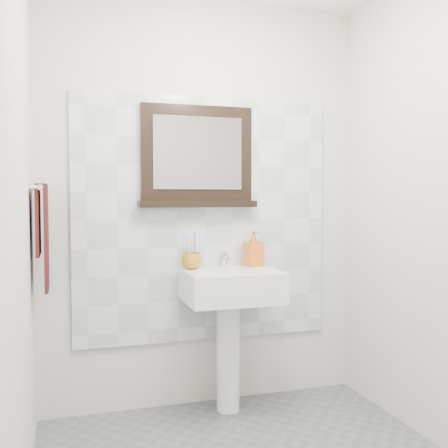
% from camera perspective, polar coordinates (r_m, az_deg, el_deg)
% --- Properties ---
extents(back_wall, '(2.00, 0.01, 2.50)m').
position_cam_1_polar(back_wall, '(3.25, -2.17, 2.25)').
color(back_wall, silver).
rests_on(back_wall, ground).
extents(left_wall, '(0.01, 2.20, 2.50)m').
position_cam_1_polar(left_wall, '(2.04, -21.53, 1.62)').
color(left_wall, silver).
rests_on(left_wall, ground).
extents(splashback, '(1.60, 0.02, 1.50)m').
position_cam_1_polar(splashback, '(3.24, -2.11, 0.48)').
color(splashback, silver).
rests_on(splashback, back_wall).
extents(pedestal_sink, '(0.55, 0.44, 0.96)m').
position_cam_1_polar(pedestal_sink, '(3.12, 0.72, -8.37)').
color(pedestal_sink, white).
rests_on(pedestal_sink, ground).
extents(toothbrush_cup, '(0.15, 0.15, 0.10)m').
position_cam_1_polar(toothbrush_cup, '(3.14, -3.52, -4.05)').
color(toothbrush_cup, '#AF8114').
rests_on(toothbrush_cup, pedestal_sink).
extents(toothbrushes, '(0.05, 0.04, 0.21)m').
position_cam_1_polar(toothbrushes, '(3.13, -3.59, -2.67)').
color(toothbrushes, white).
rests_on(toothbrushes, toothbrush_cup).
extents(soap_dispenser, '(0.12, 0.12, 0.22)m').
position_cam_1_polar(soap_dispenser, '(3.26, 3.24, -2.68)').
color(soap_dispenser, '#C74117').
rests_on(soap_dispenser, pedestal_sink).
extents(framed_mirror, '(0.73, 0.11, 0.61)m').
position_cam_1_polar(framed_mirror, '(3.21, -2.94, 7.09)').
color(framed_mirror, black).
rests_on(framed_mirror, back_wall).
extents(towel_bar, '(0.07, 0.40, 0.03)m').
position_cam_1_polar(towel_bar, '(2.87, -19.32, 3.74)').
color(towel_bar, silver).
rests_on(towel_bar, left_wall).
extents(hand_towel, '(0.06, 0.30, 0.55)m').
position_cam_1_polar(hand_towel, '(2.88, -19.11, -0.44)').
color(hand_towel, '#330F0E').
rests_on(hand_towel, towel_bar).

